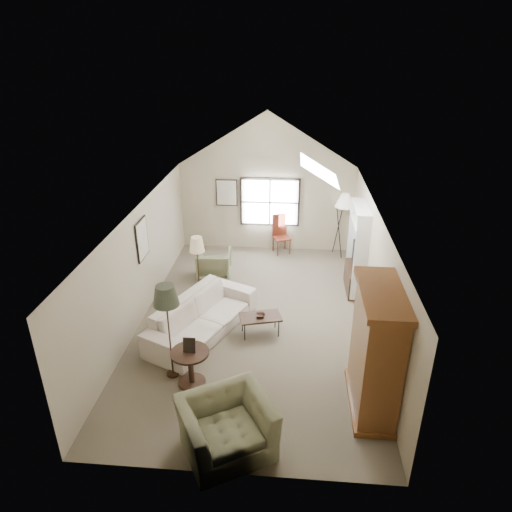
# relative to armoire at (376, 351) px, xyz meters

# --- Properties ---
(room_shell) EXTENTS (5.01, 8.01, 4.00)m
(room_shell) POSITION_rel_armoire_xyz_m (-2.18, 2.40, 2.11)
(room_shell) COLOR brown
(room_shell) RESTS_ON ground
(window) EXTENTS (1.72, 0.08, 1.42)m
(window) POSITION_rel_armoire_xyz_m (-2.08, 6.36, 0.35)
(window) COLOR black
(window) RESTS_ON room_shell
(skylight) EXTENTS (0.80, 1.20, 0.52)m
(skylight) POSITION_rel_armoire_xyz_m (-0.88, 3.30, 2.12)
(skylight) COLOR white
(skylight) RESTS_ON room_shell
(wall_art) EXTENTS (1.97, 3.71, 0.88)m
(wall_art) POSITION_rel_armoire_xyz_m (-4.06, 4.34, 0.63)
(wall_art) COLOR black
(wall_art) RESTS_ON room_shell
(armoire) EXTENTS (0.60, 1.50, 2.20)m
(armoire) POSITION_rel_armoire_xyz_m (0.00, 0.00, 0.00)
(armoire) COLOR brown
(armoire) RESTS_ON ground
(tv_alcove) EXTENTS (0.32, 1.30, 2.10)m
(tv_alcove) POSITION_rel_armoire_xyz_m (0.16, 4.00, 0.05)
(tv_alcove) COLOR white
(tv_alcove) RESTS_ON ground
(media_console) EXTENTS (0.34, 1.18, 0.60)m
(media_console) POSITION_rel_armoire_xyz_m (0.14, 4.00, -0.80)
(media_console) COLOR #382316
(media_console) RESTS_ON ground
(tv_panel) EXTENTS (0.05, 0.90, 0.55)m
(tv_panel) POSITION_rel_armoire_xyz_m (0.14, 4.00, -0.18)
(tv_panel) COLOR black
(tv_panel) RESTS_ON media_console
(sofa) EXTENTS (2.13, 2.94, 0.80)m
(sofa) POSITION_rel_armoire_xyz_m (-3.24, 1.86, -0.70)
(sofa) COLOR beige
(sofa) RESTS_ON ground
(armchair_near) EXTENTS (1.69, 1.63, 0.85)m
(armchair_near) POSITION_rel_armoire_xyz_m (-2.29, -1.14, -0.68)
(armchair_near) COLOR #6F6F4E
(armchair_near) RESTS_ON ground
(armchair_far) EXTENTS (0.89, 0.92, 0.79)m
(armchair_far) POSITION_rel_armoire_xyz_m (-3.40, 4.34, -0.71)
(armchair_far) COLOR #71714F
(armchair_far) RESTS_ON ground
(coffee_table) EXTENTS (0.95, 0.68, 0.44)m
(coffee_table) POSITION_rel_armoire_xyz_m (-2.01, 1.90, -0.88)
(coffee_table) COLOR #392117
(coffee_table) RESTS_ON ground
(bowl) EXTENTS (0.25, 0.25, 0.05)m
(bowl) POSITION_rel_armoire_xyz_m (-2.01, 1.90, -0.64)
(bowl) COLOR #311A14
(bowl) RESTS_ON coffee_table
(side_table) EXTENTS (0.91, 0.91, 0.69)m
(side_table) POSITION_rel_armoire_xyz_m (-3.14, 0.26, -0.76)
(side_table) COLOR #372316
(side_table) RESTS_ON ground
(side_chair) EXTENTS (0.58, 0.58, 1.13)m
(side_chair) POSITION_rel_armoire_xyz_m (-1.71, 6.10, -0.54)
(side_chair) COLOR maroon
(side_chair) RESTS_ON ground
(tripod_lamp) EXTENTS (0.58, 0.58, 1.87)m
(tripod_lamp) POSITION_rel_armoire_xyz_m (0.02, 6.10, -0.16)
(tripod_lamp) COLOR white
(tripod_lamp) RESTS_ON ground
(dark_lamp) EXTENTS (0.61, 0.61, 1.92)m
(dark_lamp) POSITION_rel_armoire_xyz_m (-3.54, 0.46, -0.14)
(dark_lamp) COLOR #282C1F
(dark_lamp) RESTS_ON ground
(tan_lamp) EXTENTS (0.46, 0.46, 1.72)m
(tan_lamp) POSITION_rel_armoire_xyz_m (-3.54, 3.06, -0.24)
(tan_lamp) COLOR tan
(tan_lamp) RESTS_ON ground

